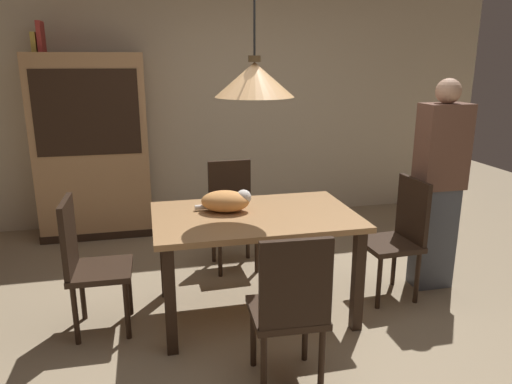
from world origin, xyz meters
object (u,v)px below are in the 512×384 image
Objects in this scene: dining_table at (255,228)px; chair_near_front at (290,306)px; book_yellow_short at (35,42)px; person_standing at (439,186)px; book_red_tall at (41,37)px; pendant_lamp at (254,79)px; hutch_bookcase at (93,151)px; chair_right_side at (399,233)px; chair_far_back at (232,209)px; cat_sleeping at (227,201)px; chair_left_side at (88,260)px.

chair_near_front reaches higher than dining_table.
chair_near_front is 3.59m from book_yellow_short.
chair_near_front is 0.56× the size of person_standing.
book_red_tall is (0.06, 0.00, 0.05)m from book_yellow_short.
dining_table is at bearing 89.77° from chair_near_front.
pendant_lamp is (0.00, 0.88, 1.15)m from chair_near_front.
dining_table is at bearing -57.69° from hutch_bookcase.
chair_far_back is (-1.13, 0.87, 0.00)m from chair_right_side.
hutch_bookcase is at bearing 122.31° from dining_table.
chair_right_side is 0.72× the size of pendant_lamp.
chair_far_back reaches higher than cat_sleeping.
cat_sleeping is (-0.17, -0.78, 0.32)m from chair_far_back.
hutch_bookcase is at bearing 119.71° from cat_sleeping.
person_standing is (1.49, 0.10, 0.19)m from dining_table.
pendant_lamp is 0.70× the size of hutch_bookcase.
person_standing is (3.16, -1.86, -1.11)m from book_yellow_short.
chair_near_front is at bearing -66.47° from hutch_bookcase.
book_yellow_short reaches higher than cat_sleeping.
book_red_tall reaches higher than dining_table.
chair_right_side is at bearing -4.14° from cat_sleeping.
cat_sleeping is (-1.31, 0.09, 0.32)m from chair_right_side.
cat_sleeping is 0.22× the size of hutch_bookcase.
chair_left_side is at bearing -174.19° from cat_sleeping.
chair_left_side is (-1.13, 0.00, -0.14)m from dining_table.
cat_sleeping is 0.24× the size of person_standing.
person_standing is at bearing -27.47° from chair_far_back.
chair_left_side is 2.00m from hutch_bookcase.
book_red_tall reaches higher than chair_far_back.
hutch_bookcase is 1.13m from book_yellow_short.
chair_far_back is at bearing 142.28° from chair_right_side.
hutch_bookcase reaches higher than dining_table.
book_yellow_short reaches higher than person_standing.
chair_near_front and chair_far_back have the same top height.
dining_table is 0.27m from cat_sleeping.
cat_sleeping is 2.02× the size of book_yellow_short.
book_red_tall is at bearing 127.57° from cat_sleeping.
hutch_bookcase is at bearing -0.20° from book_yellow_short.
chair_left_side is 2.30× the size of cat_sleeping.
book_red_tall reaches higher than chair_right_side.
dining_table is 1.51m from person_standing.
chair_left_side reaches higher than dining_table.
chair_left_side is 1.61m from pendant_lamp.
chair_near_front is at bearing -38.04° from chair_left_side.
person_standing is (1.50, 0.98, 0.32)m from chair_near_front.
book_red_tall is (-1.61, 2.84, 1.48)m from chair_near_front.
book_yellow_short is (-0.54, 1.96, 1.43)m from chair_left_side.
chair_far_back is at bearing -33.94° from book_red_tall.
pendant_lamp is at bearing -89.84° from chair_far_back.
chair_right_side is at bearing -39.55° from hutch_bookcase.
person_standing is (1.49, -0.78, 0.32)m from chair_far_back.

